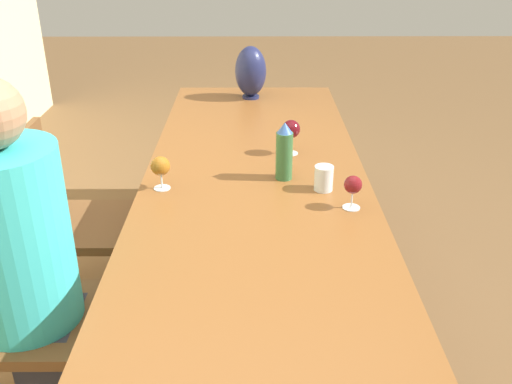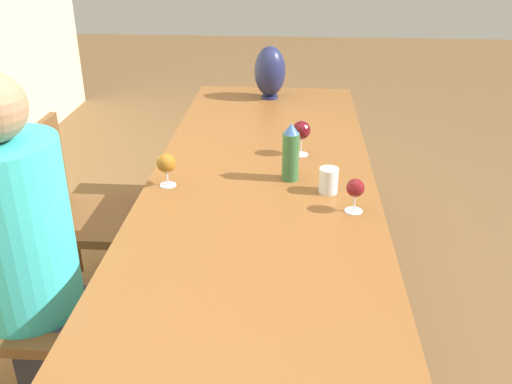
% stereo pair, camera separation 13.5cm
% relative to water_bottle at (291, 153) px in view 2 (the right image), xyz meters
% --- Properties ---
extents(ground_plane, '(14.00, 14.00, 0.00)m').
position_rel_water_bottle_xyz_m(ground_plane, '(-0.16, 0.12, -0.84)').
color(ground_plane, brown).
extents(dining_table, '(3.03, 0.92, 0.73)m').
position_rel_water_bottle_xyz_m(dining_table, '(-0.16, 0.12, -0.18)').
color(dining_table, brown).
rests_on(dining_table, ground_plane).
extents(water_bottle, '(0.07, 0.07, 0.24)m').
position_rel_water_bottle_xyz_m(water_bottle, '(0.00, 0.00, 0.00)').
color(water_bottle, '#336638').
rests_on(water_bottle, dining_table).
extents(water_tumbler, '(0.07, 0.07, 0.10)m').
position_rel_water_bottle_xyz_m(water_tumbler, '(-0.11, -0.15, -0.07)').
color(water_tumbler, silver).
rests_on(water_tumbler, dining_table).
extents(vase, '(0.18, 0.18, 0.30)m').
position_rel_water_bottle_xyz_m(vase, '(1.13, 0.14, 0.04)').
color(vase, '#1E234C').
rests_on(vase, dining_table).
extents(wine_glass_0, '(0.08, 0.08, 0.16)m').
position_rel_water_bottle_xyz_m(wine_glass_0, '(0.27, -0.04, -0.00)').
color(wine_glass_0, silver).
rests_on(wine_glass_0, dining_table).
extents(wine_glass_2, '(0.08, 0.08, 0.13)m').
position_rel_water_bottle_xyz_m(wine_glass_2, '(-0.09, 0.48, -0.02)').
color(wine_glass_2, silver).
rests_on(wine_glass_2, dining_table).
extents(wine_glass_4, '(0.07, 0.07, 0.13)m').
position_rel_water_bottle_xyz_m(wine_glass_4, '(-0.26, -0.24, -0.03)').
color(wine_glass_4, silver).
rests_on(wine_glass_4, dining_table).
extents(chair_near, '(0.44, 0.44, 0.89)m').
position_rel_water_bottle_xyz_m(chair_near, '(-0.56, 0.95, -0.35)').
color(chair_near, brown).
rests_on(chair_near, ground_plane).
extents(chair_far, '(0.44, 0.44, 0.89)m').
position_rel_water_bottle_xyz_m(chair_far, '(0.10, 0.95, -0.35)').
color(chair_far, brown).
rests_on(chair_far, ground_plane).
extents(person_near, '(0.36, 0.36, 1.29)m').
position_rel_water_bottle_xyz_m(person_near, '(-0.56, 0.87, -0.15)').
color(person_near, '#2D2D38').
rests_on(person_near, ground_plane).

